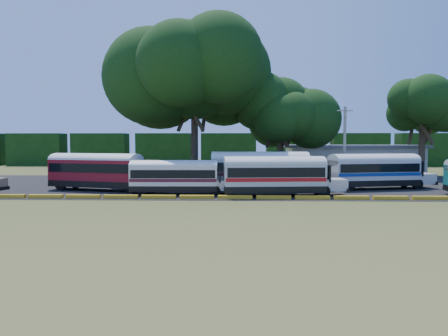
{
  "coord_description": "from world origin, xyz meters",
  "views": [
    {
      "loc": [
        1.71,
        -32.83,
        4.51
      ],
      "look_at": [
        0.47,
        6.0,
        2.13
      ],
      "focal_mm": 35.0,
      "sensor_mm": 36.0,
      "label": 1
    }
  ],
  "objects_px": {
    "bus_cream_west": "(177,175)",
    "tree_west": "(194,71)",
    "bus_red": "(98,169)",
    "bus_white_red": "(277,174)"
  },
  "relations": [
    {
      "from": "bus_red",
      "to": "bus_cream_west",
      "type": "bearing_deg",
      "value": -5.66
    },
    {
      "from": "bus_white_red",
      "to": "tree_west",
      "type": "height_order",
      "value": "tree_west"
    },
    {
      "from": "bus_red",
      "to": "bus_cream_west",
      "type": "relative_size",
      "value": 1.19
    },
    {
      "from": "bus_cream_west",
      "to": "tree_west",
      "type": "relative_size",
      "value": 0.49
    },
    {
      "from": "bus_red",
      "to": "tree_west",
      "type": "xyz_separation_m",
      "value": [
        7.82,
        10.76,
        10.63
      ]
    },
    {
      "from": "bus_cream_west",
      "to": "bus_red",
      "type": "bearing_deg",
      "value": 157.99
    },
    {
      "from": "bus_cream_west",
      "to": "tree_west",
      "type": "height_order",
      "value": "tree_west"
    },
    {
      "from": "tree_west",
      "to": "bus_white_red",
      "type": "bearing_deg",
      "value": -60.52
    },
    {
      "from": "bus_cream_west",
      "to": "bus_white_red",
      "type": "height_order",
      "value": "bus_white_red"
    },
    {
      "from": "bus_red",
      "to": "bus_white_red",
      "type": "xyz_separation_m",
      "value": [
        15.99,
        -3.69,
        -0.1
      ]
    }
  ]
}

